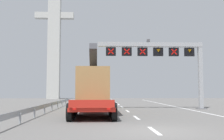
# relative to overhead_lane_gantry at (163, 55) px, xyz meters

# --- Properties ---
(ground) EXTENTS (112.00, 112.00, 0.00)m
(ground) POSITION_rel_overhead_lane_gantry_xyz_m (-3.90, -14.70, -5.54)
(ground) COLOR slate
(lane_markings) EXTENTS (0.20, 57.00, 0.01)m
(lane_markings) POSITION_rel_overhead_lane_gantry_xyz_m (-3.98, 6.50, -5.53)
(lane_markings) COLOR silver
(lane_markings) RESTS_ON ground
(edge_line_right) EXTENTS (0.20, 63.00, 0.01)m
(edge_line_right) POSITION_rel_overhead_lane_gantry_xyz_m (2.30, -2.70, -5.53)
(edge_line_right) COLOR silver
(edge_line_right) RESTS_ON ground
(overhead_lane_gantry) EXTENTS (11.01, 0.90, 7.14)m
(overhead_lane_gantry) POSITION_rel_overhead_lane_gantry_xyz_m (0.00, 0.00, 0.00)
(overhead_lane_gantry) COLOR #9EA0A5
(overhead_lane_gantry) RESTS_ON ground
(heavy_haul_truck_red) EXTENTS (3.08, 14.08, 5.30)m
(heavy_haul_truck_red) POSITION_rel_overhead_lane_gantry_xyz_m (-7.03, -3.33, -3.55)
(heavy_haul_truck_red) COLOR red
(heavy_haul_truck_red) RESTS_ON ground
(guardrail_left) EXTENTS (0.13, 29.80, 0.76)m
(guardrail_left) POSITION_rel_overhead_lane_gantry_xyz_m (-11.00, -1.80, -4.98)
(guardrail_left) COLOR #999EA3
(guardrail_left) RESTS_ON ground
(bridge_pylon_distant) EXTENTS (9.00, 2.00, 31.48)m
(bridge_pylon_distant) POSITION_rel_overhead_lane_gantry_xyz_m (-17.27, 35.39, 10.59)
(bridge_pylon_distant) COLOR #B7B7B2
(bridge_pylon_distant) RESTS_ON ground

